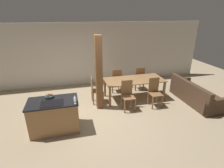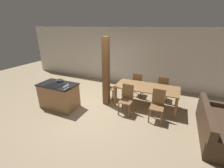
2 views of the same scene
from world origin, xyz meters
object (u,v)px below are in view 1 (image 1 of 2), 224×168
at_px(kitchen_island, 54,115).
at_px(wine_glass_near, 75,100).
at_px(couch, 195,95).
at_px(dining_chair_far_left, 116,80).
at_px(wine_glass_far, 75,97).
at_px(dining_chair_far_right, 139,78).
at_px(dining_chair_near_left, 128,95).
at_px(dining_chair_near_right, 155,92).
at_px(wine_glass_middle, 75,98).
at_px(timber_post, 99,74).
at_px(fruit_bowl, 49,96).
at_px(dining_table, 134,82).
at_px(dining_chair_head_end, 95,89).

xyz_separation_m(kitchen_island, wine_glass_near, (0.58, -0.31, 0.57)).
bearing_deg(couch, dining_chair_far_left, 58.16).
bearing_deg(wine_glass_far, dining_chair_far_right, 38.50).
xyz_separation_m(wine_glass_near, dining_chair_near_left, (1.74, 0.92, -0.50)).
bearing_deg(dining_chair_near_right, wine_glass_middle, -162.96).
distance_m(wine_glass_far, timber_post, 1.37).
distance_m(wine_glass_middle, dining_chair_near_right, 2.89).
bearing_deg(fruit_bowl, wine_glass_far, -28.72).
distance_m(wine_glass_middle, wine_glass_far, 0.09).
distance_m(kitchen_island, dining_chair_near_left, 2.40).
height_order(dining_chair_far_left, dining_chair_far_right, same).
xyz_separation_m(kitchen_island, fruit_bowl, (-0.10, 0.23, 0.49)).
bearing_deg(dining_table, dining_chair_near_left, -124.82).
distance_m(fruit_bowl, dining_chair_far_right, 3.87).
bearing_deg(dining_chair_head_end, wine_glass_far, 152.58).
bearing_deg(wine_glass_far, wine_glass_near, -90.00).
relative_size(dining_chair_near_left, dining_chair_far_left, 1.00).
bearing_deg(dining_chair_far_left, wine_glass_middle, 52.36).
xyz_separation_m(fruit_bowl, couch, (4.96, 0.23, -0.66)).
bearing_deg(dining_chair_head_end, fruit_bowl, 127.22).
xyz_separation_m(kitchen_island, dining_chair_far_right, (3.30, 2.03, 0.07)).
distance_m(wine_glass_middle, dining_chair_far_left, 2.89).
distance_m(dining_chair_near_left, dining_chair_far_right, 1.73).
distance_m(dining_chair_far_left, couch, 3.00).
bearing_deg(dining_chair_near_right, dining_chair_head_end, 160.18).
bearing_deg(dining_chair_far_right, wine_glass_far, 38.50).
xyz_separation_m(kitchen_island, dining_chair_near_right, (3.30, 0.61, 0.07)).
distance_m(dining_chair_near_left, timber_post, 1.18).
relative_size(dining_chair_head_end, timber_post, 0.41).
distance_m(fruit_bowl, wine_glass_far, 0.77).
relative_size(dining_chair_near_right, timber_post, 0.41).
xyz_separation_m(wine_glass_middle, dining_chair_head_end, (0.76, 1.54, -0.50)).
xyz_separation_m(dining_chair_far_left, dining_chair_far_right, (0.99, 0.00, 0.00)).
bearing_deg(dining_table, dining_chair_far_right, 55.18).
relative_size(dining_chair_far_left, dining_chair_far_right, 1.00).
bearing_deg(dining_chair_head_end, dining_chair_near_left, -125.85).
height_order(dining_chair_near_left, timber_post, timber_post).
relative_size(kitchen_island, wine_glass_near, 8.77).
bearing_deg(dining_chair_near_left, dining_chair_near_right, 0.00).
bearing_deg(fruit_bowl, dining_chair_near_left, 8.92).
height_order(kitchen_island, dining_chair_far_left, dining_chair_far_left).
distance_m(dining_chair_far_right, dining_chair_head_end, 2.09).
height_order(dining_chair_near_left, dining_chair_near_right, same).
xyz_separation_m(wine_glass_near, wine_glass_far, (0.00, 0.17, 0.00)).
height_order(wine_glass_far, dining_table, wine_glass_far).
xyz_separation_m(dining_chair_near_right, dining_chair_far_right, (0.00, 1.42, 0.00)).
height_order(dining_chair_far_right, dining_chair_head_end, same).
bearing_deg(dining_chair_head_end, wine_glass_middle, 153.90).
xyz_separation_m(dining_chair_near_right, dining_chair_far_left, (-0.99, 1.42, 0.00)).
bearing_deg(wine_glass_near, dining_chair_far_right, 40.65).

